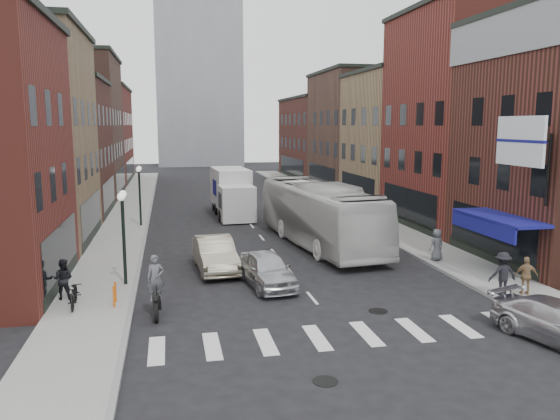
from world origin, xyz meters
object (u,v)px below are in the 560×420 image
object	(u,v)px
bike_rack	(115,294)
box_truck	(232,193)
streetlamp_far	(139,184)
sedan_left_far	(215,254)
ped_left_solo	(63,279)
streetlamp_near	(123,220)
sedan_left_near	(267,269)
ped_right_b	(526,276)
parked_bicycle	(74,293)
ped_right_c	(437,245)
motorcycle_rider	(156,287)
ped_right_a	(503,273)
billboard_sign	(522,143)
transit_bus	(319,214)
curb_car	(560,323)

from	to	relation	value
bike_rack	box_truck	bearing A→B (deg)	71.36
streetlamp_far	sedan_left_far	world-z (taller)	streetlamp_far
ped_left_solo	streetlamp_near	bearing A→B (deg)	-133.17
sedan_left_near	ped_right_b	distance (m)	10.49
streetlamp_far	parked_bicycle	world-z (taller)	streetlamp_far
ped_left_solo	ped_right_c	world-z (taller)	ped_left_solo
motorcycle_rider	sedan_left_near	xyz separation A→B (m)	(4.58, 2.80, -0.31)
sedan_left_near	ped_right_a	xyz separation A→B (m)	(8.87, -3.53, 0.28)
billboard_sign	box_truck	world-z (taller)	billboard_sign
billboard_sign	sedan_left_far	bearing A→B (deg)	155.40
billboard_sign	parked_bicycle	bearing A→B (deg)	176.96
sedan_left_far	parked_bicycle	size ratio (longest dim) A/B	2.54
bike_rack	transit_bus	world-z (taller)	transit_bus
streetlamp_near	sedan_left_far	bearing A→B (deg)	26.73
sedan_left_far	ped_right_c	distance (m)	10.98
streetlamp_near	sedan_left_far	distance (m)	4.93
sedan_left_far	ped_right_c	world-z (taller)	ped_right_c
curb_car	bike_rack	bearing A→B (deg)	138.92
sedan_left_near	transit_bus	bearing A→B (deg)	52.07
streetlamp_far	sedan_left_far	size ratio (longest dim) A/B	0.86
parked_bicycle	ped_right_a	bearing A→B (deg)	-10.66
bike_rack	ped_right_b	bearing A→B (deg)	-7.11
streetlamp_near	motorcycle_rider	size ratio (longest dim) A/B	1.82
parked_bicycle	ped_right_b	world-z (taller)	ped_right_b
curb_car	ped_right_b	distance (m)	4.65
bike_rack	ped_right_b	world-z (taller)	ped_right_b
streetlamp_near	motorcycle_rider	distance (m)	4.44
sedan_left_near	sedan_left_far	bearing A→B (deg)	115.70
parked_bicycle	ped_left_solo	size ratio (longest dim) A/B	1.19
sedan_left_far	ped_right_a	size ratio (longest dim) A/B	2.77
bike_rack	box_truck	distance (m)	21.31
parked_bicycle	ped_right_b	bearing A→B (deg)	-10.83
streetlamp_far	ped_right_a	world-z (taller)	streetlamp_far
ped_right_c	motorcycle_rider	bearing A→B (deg)	6.40
billboard_sign	ped_right_b	xyz separation A→B (m)	(-0.24, -1.19, -5.22)
transit_bus	curb_car	distance (m)	15.79
ped_right_a	parked_bicycle	bearing A→B (deg)	-3.91
motorcycle_rider	sedan_left_near	size ratio (longest dim) A/B	0.52
sedan_left_far	ped_left_solo	xyz separation A→B (m)	(-6.17, -3.60, 0.16)
bike_rack	motorcycle_rider	bearing A→B (deg)	-35.32
streetlamp_far	curb_car	size ratio (longest dim) A/B	0.92
sedan_left_near	ped_right_b	world-z (taller)	ped_right_b
streetlamp_near	ped_right_b	size ratio (longest dim) A/B	2.68
ped_right_a	ped_right_c	xyz separation A→B (m)	(0.11, 5.65, -0.07)
ped_left_solo	ped_right_b	distance (m)	18.21
parked_bicycle	streetlamp_far	bearing A→B (deg)	80.43
streetlamp_far	ped_right_a	size ratio (longest dim) A/B	2.37
parked_bicycle	ped_right_b	xyz separation A→B (m)	(17.40, -2.13, 0.27)
streetlamp_far	sedan_left_far	xyz separation A→B (m)	(3.97, -12.00, -2.12)
motorcycle_rider	ped_right_a	size ratio (longest dim) A/B	1.30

